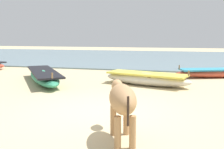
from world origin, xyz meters
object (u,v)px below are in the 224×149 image
(fishing_boat_0, at_px, (44,76))
(cow_adult_tan, at_px, (122,100))
(fishing_boat_3, at_px, (147,78))
(fishing_boat_2, at_px, (224,73))

(fishing_boat_0, distance_m, cow_adult_tan, 7.22)
(fishing_boat_3, distance_m, cow_adult_tan, 5.88)
(fishing_boat_2, distance_m, cow_adult_tan, 9.39)
(fishing_boat_2, xyz_separation_m, cow_adult_tan, (-3.07, -8.86, 0.55))
(fishing_boat_0, height_order, cow_adult_tan, cow_adult_tan)
(fishing_boat_3, xyz_separation_m, cow_adult_tan, (0.30, -5.85, 0.51))
(fishing_boat_2, bearing_deg, fishing_boat_0, 2.39)
(fishing_boat_0, bearing_deg, fishing_boat_3, 58.20)
(cow_adult_tan, bearing_deg, fishing_boat_2, -39.91)
(fishing_boat_0, relative_size, fishing_boat_2, 0.92)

